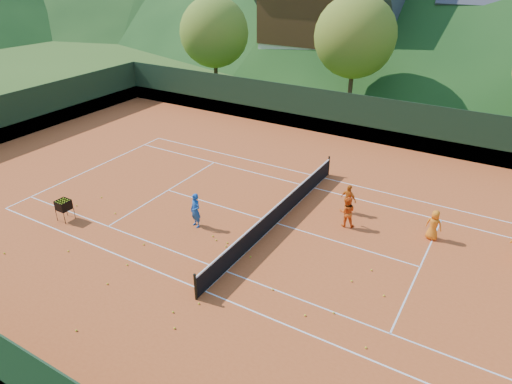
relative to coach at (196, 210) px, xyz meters
The scene contains 39 objects.
ground 3.72m from the coach, 34.47° to the left, with size 400.00×400.00×0.00m, color #2F4E18.
clay_court 3.72m from the coach, 34.47° to the left, with size 40.00×24.00×0.02m, color #B74A1D.
coach is the anchor object (origin of this frame).
student_a 6.73m from the coach, 30.86° to the left, with size 0.71×0.55×1.45m, color #E95814.
student_b 7.11m from the coach, 40.49° to the left, with size 0.84×0.35×1.43m, color orange.
student_c 10.28m from the coach, 25.02° to the left, with size 0.67×0.43×1.37m, color orange.
tennis_ball_0 4.19m from the coach, 164.35° to the right, with size 0.07×0.07×0.07m, color yellow.
tennis_ball_1 7.90m from the coach, ahead, with size 0.07×0.07×0.07m, color yellow.
tennis_ball_2 2.67m from the coach, 112.72° to the right, with size 0.07×0.07×0.07m, color yellow.
tennis_ball_3 1.43m from the coach, 16.72° to the right, with size 0.07×0.07×0.07m, color yellow.
tennis_ball_4 7.80m from the coach, 15.87° to the right, with size 0.07×0.07×0.07m, color yellow.
tennis_ball_5 7.44m from the coach, ahead, with size 0.07×0.07×0.07m, color yellow.
tennis_ball_6 2.55m from the coach, ahead, with size 0.07×0.07×0.07m, color yellow.
tennis_ball_7 6.41m from the coach, 59.11° to the right, with size 0.07×0.07×0.07m, color yellow.
tennis_ball_8 5.49m from the coach, 127.63° to the right, with size 0.07×0.07×0.07m, color yellow.
tennis_ball_9 3.53m from the coach, 13.73° to the right, with size 0.07×0.07×0.07m, color yellow.
tennis_ball_10 5.80m from the coach, behind, with size 0.07×0.07×0.07m, color yellow.
tennis_ball_11 4.32m from the coach, 49.98° to the right, with size 0.07×0.07×0.07m, color yellow.
tennis_ball_12 2.17m from the coach, 12.97° to the right, with size 0.07×0.07×0.07m, color yellow.
tennis_ball_13 5.05m from the coach, 93.91° to the right, with size 0.07×0.07×0.07m, color yellow.
tennis_ball_14 7.24m from the coach, 85.34° to the right, with size 0.07×0.07×0.07m, color yellow.
tennis_ball_15 2.33m from the coach, 18.78° to the right, with size 0.07×0.07×0.07m, color yellow.
tennis_ball_16 7.26m from the coach, 22.26° to the right, with size 0.07×0.07×0.07m, color yellow.
tennis_ball_17 3.87m from the coach, 98.43° to the right, with size 0.07×0.07×0.07m, color yellow.
tennis_ball_18 5.56m from the coach, 22.64° to the right, with size 0.07×0.07×0.07m, color yellow.
tennis_ball_19 6.38m from the coach, 166.12° to the right, with size 0.07×0.07×0.07m, color yellow.
tennis_ball_20 8.72m from the coach, ahead, with size 0.07×0.07×0.07m, color yellow.
tennis_ball_21 5.66m from the coach, 60.86° to the right, with size 0.07×0.07×0.07m, color yellow.
tennis_ball_22 7.96m from the coach, 133.49° to the right, with size 0.07×0.07×0.07m, color yellow.
tennis_ball_23 1.72m from the coach, 20.00° to the right, with size 0.07×0.07×0.07m, color yellow.
tennis_ball_24 9.46m from the coach, 18.99° to the right, with size 0.07×0.07×0.07m, color yellow.
tennis_ball_25 5.28m from the coach, 51.80° to the right, with size 0.07×0.07×0.07m, color yellow.
court_lines 3.71m from the coach, 34.47° to the left, with size 23.83×11.03×0.00m.
tennis_net 3.64m from the coach, 34.47° to the left, with size 0.10×12.07×1.10m.
perimeter_fence 3.65m from the coach, 34.47° to the left, with size 40.40×24.24×3.00m.
ball_hopper 6.10m from the coach, 154.54° to the right, with size 0.57×0.57×1.00m.
chalet_left 33.16m from the coach, 102.34° to the left, with size 13.80×9.93×12.92m.
tree_a 24.24m from the coach, 122.98° to the left, with size 6.00×6.00×7.88m.
tree_b 22.50m from the coach, 92.62° to the left, with size 6.40×6.40×8.40m.
Camera 1 is at (8.25, -15.71, 10.91)m, focal length 32.00 mm.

